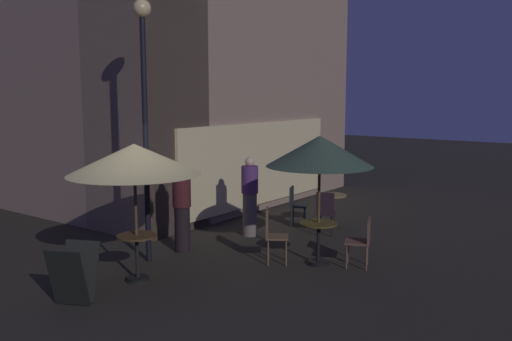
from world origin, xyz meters
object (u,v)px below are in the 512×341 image
(patio_umbrella_0, at_px, (320,152))
(cafe_chair_2, at_px, (295,202))
(patron_standing_1, at_px, (250,196))
(patio_umbrella_1, at_px, (134,160))
(cafe_table_2, at_px, (332,205))
(menu_sandwich_board, at_px, (74,274))
(patron_standing_0, at_px, (182,209))
(cafe_table_1, at_px, (137,250))
(street_lamp_near_corner, at_px, (144,87))
(cafe_chair_0, at_px, (272,231))
(cafe_chair_1, at_px, (363,238))
(cafe_table_0, at_px, (318,235))
(cafe_chair_3, at_px, (326,210))

(patio_umbrella_0, bearing_deg, cafe_chair_2, 40.63)
(patron_standing_1, bearing_deg, patio_umbrella_1, -24.34)
(cafe_table_2, distance_m, cafe_chair_2, 0.85)
(menu_sandwich_board, height_order, patron_standing_0, patron_standing_0)
(cafe_table_1, distance_m, patron_standing_1, 3.42)
(street_lamp_near_corner, distance_m, patron_standing_1, 3.45)
(cafe_chair_0, bearing_deg, cafe_chair_1, -5.35)
(street_lamp_near_corner, height_order, cafe_table_0, street_lamp_near_corner)
(cafe_chair_2, distance_m, cafe_chair_3, 1.09)
(cafe_chair_1, bearing_deg, patron_standing_1, -33.65)
(cafe_table_0, bearing_deg, cafe_table_2, 23.81)
(cafe_chair_0, bearing_deg, cafe_chair_3, 60.96)
(cafe_chair_2, relative_size, patron_standing_1, 0.53)
(cafe_table_0, relative_size, cafe_table_1, 0.99)
(cafe_table_1, bearing_deg, cafe_chair_2, -0.33)
(menu_sandwich_board, height_order, patron_standing_1, patron_standing_1)
(cafe_table_2, bearing_deg, cafe_table_0, -156.19)
(cafe_table_1, relative_size, patio_umbrella_1, 0.34)
(cafe_table_1, relative_size, cafe_chair_3, 0.80)
(cafe_table_1, relative_size, cafe_chair_0, 0.76)
(cafe_chair_1, bearing_deg, menu_sandwich_board, 34.49)
(patio_umbrella_0, distance_m, patio_umbrella_1, 3.19)
(patio_umbrella_0, distance_m, patron_standing_1, 2.63)
(cafe_table_1, bearing_deg, patio_umbrella_1, 0.00)
(cafe_table_0, height_order, patron_standing_1, patron_standing_1)
(street_lamp_near_corner, relative_size, patron_standing_0, 2.76)
(cafe_table_0, distance_m, patio_umbrella_0, 1.50)
(menu_sandwich_board, xyz_separation_m, patron_standing_0, (2.90, 0.63, 0.40))
(patron_standing_1, bearing_deg, cafe_chair_1, 50.50)
(patron_standing_0, bearing_deg, menu_sandwich_board, 66.34)
(patron_standing_0, bearing_deg, cafe_table_2, -148.12)
(patio_umbrella_1, bearing_deg, cafe_table_0, -37.36)
(street_lamp_near_corner, relative_size, patio_umbrella_0, 2.01)
(cafe_table_1, height_order, patio_umbrella_0, patio_umbrella_0)
(cafe_chair_1, height_order, patron_standing_1, patron_standing_1)
(cafe_table_0, relative_size, cafe_chair_0, 0.76)
(cafe_table_0, xyz_separation_m, cafe_chair_2, (2.22, 1.91, 0.01))
(street_lamp_near_corner, bearing_deg, cafe_chair_1, -58.97)
(cafe_table_2, distance_m, patio_umbrella_0, 3.19)
(cafe_chair_0, bearing_deg, street_lamp_near_corner, 178.89)
(cafe_table_0, bearing_deg, cafe_table_1, 142.64)
(street_lamp_near_corner, bearing_deg, patio_umbrella_1, -142.29)
(cafe_table_0, height_order, cafe_table_2, same)
(cafe_table_2, bearing_deg, patio_umbrella_0, -156.19)
(street_lamp_near_corner, height_order, patron_standing_1, street_lamp_near_corner)
(menu_sandwich_board, bearing_deg, patio_umbrella_1, -22.72)
(cafe_chair_0, xyz_separation_m, patron_standing_1, (1.32, 1.50, 0.26))
(cafe_chair_2, bearing_deg, patron_standing_1, -125.59)
(patron_standing_0, bearing_deg, cafe_chair_3, -157.28)
(cafe_chair_0, height_order, patron_standing_0, patron_standing_0)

